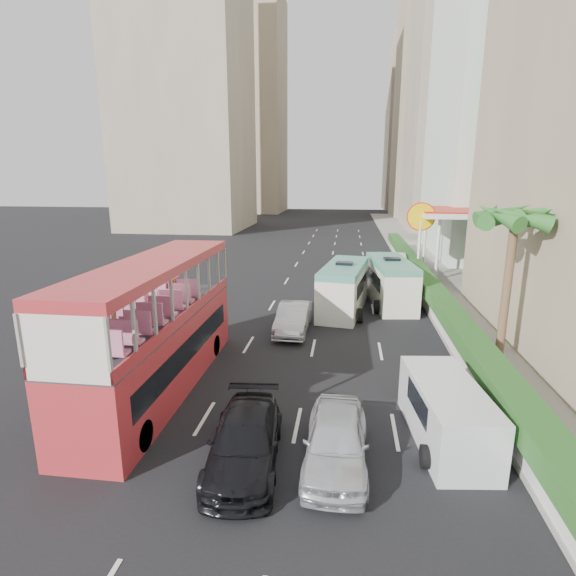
% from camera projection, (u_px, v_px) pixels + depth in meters
% --- Properties ---
extents(ground_plane, '(200.00, 200.00, 0.00)m').
position_uv_depth(ground_plane, '(314.00, 397.00, 16.87)').
color(ground_plane, black).
rests_on(ground_plane, ground).
extents(double_decker_bus, '(2.50, 11.00, 5.06)m').
position_uv_depth(double_decker_bus, '(157.00, 327.00, 17.01)').
color(double_decker_bus, '#BA2A30').
rests_on(double_decker_bus, ground).
extents(car_silver_lane_a, '(1.63, 4.55, 1.49)m').
position_uv_depth(car_silver_lane_a, '(293.00, 331.00, 24.04)').
color(car_silver_lane_a, silver).
rests_on(car_silver_lane_a, ground).
extents(car_silver_lane_b, '(1.84, 4.49, 1.52)m').
position_uv_depth(car_silver_lane_b, '(335.00, 464.00, 12.96)').
color(car_silver_lane_b, silver).
rests_on(car_silver_lane_b, ground).
extents(car_black, '(2.38, 4.99, 1.40)m').
position_uv_depth(car_black, '(246.00, 463.00, 13.01)').
color(car_black, black).
rests_on(car_black, ground).
extents(van_asset, '(2.79, 5.46, 1.48)m').
position_uv_depth(van_asset, '(346.00, 291.00, 32.48)').
color(van_asset, silver).
rests_on(van_asset, ground).
extents(minibus_near, '(3.15, 6.80, 2.90)m').
position_uv_depth(minibus_near, '(344.00, 288.00, 27.38)').
color(minibus_near, silver).
rests_on(minibus_near, ground).
extents(minibus_far, '(2.96, 6.73, 2.88)m').
position_uv_depth(minibus_far, '(391.00, 282.00, 28.86)').
color(minibus_far, silver).
rests_on(minibus_far, ground).
extents(panel_van_near, '(2.39, 4.84, 1.86)m').
position_uv_depth(panel_van_near, '(446.00, 413.00, 13.92)').
color(panel_van_near, silver).
rests_on(panel_van_near, ground).
extents(panel_van_far, '(2.44, 5.27, 2.05)m').
position_uv_depth(panel_van_far, '(392.00, 271.00, 34.41)').
color(panel_van_far, silver).
rests_on(panel_van_far, ground).
extents(sidewalk, '(6.00, 120.00, 0.18)m').
position_uv_depth(sidewalk, '(436.00, 269.00, 39.75)').
color(sidewalk, '#99968C').
rests_on(sidewalk, ground).
extents(kerb_wall, '(0.30, 44.00, 1.00)m').
position_uv_depth(kerb_wall, '(424.00, 292.00, 29.38)').
color(kerb_wall, silver).
rests_on(kerb_wall, sidewalk).
extents(hedge, '(1.10, 44.00, 0.70)m').
position_uv_depth(hedge, '(425.00, 280.00, 29.18)').
color(hedge, '#2D6626').
rests_on(hedge, kerb_wall).
extents(palm_tree, '(0.36, 0.36, 6.40)m').
position_uv_depth(palm_tree, '(506.00, 291.00, 18.91)').
color(palm_tree, brown).
rests_on(palm_tree, sidewalk).
extents(shell_station, '(6.50, 8.00, 5.50)m').
position_uv_depth(shell_station, '(456.00, 243.00, 37.06)').
color(shell_station, silver).
rests_on(shell_station, ground).
extents(tower_mid, '(16.00, 16.00, 50.00)m').
position_uv_depth(tower_mid, '(472.00, 55.00, 64.34)').
color(tower_mid, tan).
rests_on(tower_mid, ground).
extents(tower_far_a, '(14.00, 14.00, 44.00)m').
position_uv_depth(tower_far_a, '(433.00, 104.00, 88.28)').
color(tower_far_a, tan).
rests_on(tower_far_a, ground).
extents(tower_far_b, '(14.00, 14.00, 40.00)m').
position_uv_depth(tower_far_b, '(416.00, 126.00, 109.93)').
color(tower_far_b, tan).
rests_on(tower_far_b, ground).
extents(tower_left_a, '(18.00, 18.00, 52.00)m').
position_uv_depth(tower_left_a, '(183.00, 52.00, 66.53)').
color(tower_left_a, tan).
rests_on(tower_left_a, ground).
extents(tower_left_b, '(16.00, 16.00, 46.00)m').
position_uv_depth(tower_left_b, '(248.00, 108.00, 100.68)').
color(tower_left_b, tan).
rests_on(tower_left_b, ground).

